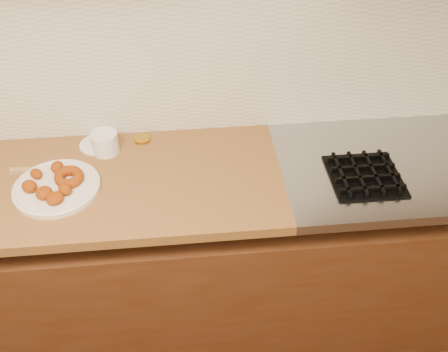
{
  "coord_description": "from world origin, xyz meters",
  "views": [
    {
      "loc": [
        0.14,
        0.2,
        2.15
      ],
      "look_at": [
        0.28,
        1.63,
        0.93
      ],
      "focal_mm": 42.0,
      "sensor_mm": 36.0,
      "label": 1
    }
  ],
  "objects": [
    {
      "name": "wall_back",
      "position": [
        0.0,
        2.0,
        1.35
      ],
      "size": [
        4.0,
        0.02,
        2.7
      ],
      "primitive_type": "cube",
      "color": "#BCB193",
      "rests_on": "ground"
    },
    {
      "name": "tub_lid",
      "position": [
        -0.2,
        1.9,
        0.9
      ],
      "size": [
        0.15,
        0.15,
        0.01
      ],
      "primitive_type": "cylinder",
      "rotation": [
        0.0,
        0.0,
        -0.07
      ],
      "color": "white",
      "rests_on": "butcher_block"
    },
    {
      "name": "fried_dough_chunks",
      "position": [
        -0.34,
        1.63,
        0.94
      ],
      "size": [
        0.2,
        0.24,
        0.04
      ],
      "color": "#9E3E00",
      "rests_on": "donut_plate"
    },
    {
      "name": "wooden_utensil",
      "position": [
        -0.41,
        1.76,
        0.91
      ],
      "size": [
        0.2,
        0.04,
        0.02
      ],
      "primitive_type": "cube",
      "rotation": [
        0.0,
        0.0,
        -0.07
      ],
      "color": "#9F7E48",
      "rests_on": "butcher_block"
    },
    {
      "name": "backsplash",
      "position": [
        0.0,
        1.99,
        1.2
      ],
      "size": [
        3.6,
        0.02,
        0.6
      ],
      "primitive_type": "cube",
      "color": "silver",
      "rests_on": "wall_back"
    },
    {
      "name": "base_cabinet",
      "position": [
        0.0,
        1.69,
        0.39
      ],
      "size": [
        3.6,
        0.6,
        0.77
      ],
      "primitive_type": "cube",
      "color": "#502B19",
      "rests_on": "floor"
    },
    {
      "name": "plastic_tub",
      "position": [
        -0.16,
        1.86,
        0.94
      ],
      "size": [
        0.11,
        0.11,
        0.09
      ],
      "primitive_type": "cylinder",
      "rotation": [
        0.0,
        0.0,
        0.05
      ],
      "color": "white",
      "rests_on": "butcher_block"
    },
    {
      "name": "brass_jar_lid",
      "position": [
        -0.02,
        1.92,
        0.91
      ],
      "size": [
        0.08,
        0.08,
        0.01
      ],
      "primitive_type": "cylinder",
      "rotation": [
        0.0,
        0.0,
        -0.31
      ],
      "color": "#A67B1A",
      "rests_on": "butcher_block"
    },
    {
      "name": "stovetop",
      "position": [
        1.15,
        1.69,
        0.88
      ],
      "size": [
        1.3,
        0.62,
        0.04
      ],
      "primitive_type": "cube",
      "color": "#9EA0A5",
      "rests_on": "base_cabinet"
    },
    {
      "name": "donut_plate",
      "position": [
        -0.32,
        1.65,
        0.91
      ],
      "size": [
        0.31,
        0.31,
        0.02
      ],
      "primitive_type": "cylinder",
      "color": "white",
      "rests_on": "butcher_block"
    },
    {
      "name": "ring_donut",
      "position": [
        -0.27,
        1.67,
        0.94
      ],
      "size": [
        0.14,
        0.14,
        0.05
      ],
      "primitive_type": "torus",
      "rotation": [
        0.1,
        0.0,
        0.46
      ],
      "color": "#9E3E00",
      "rests_on": "donut_plate"
    }
  ]
}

